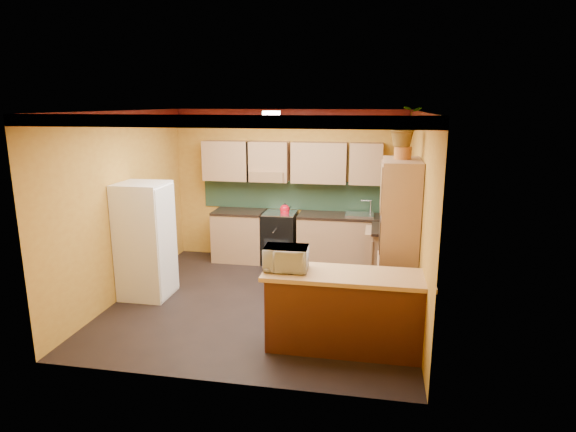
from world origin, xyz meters
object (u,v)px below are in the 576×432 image
object	(u,v)px
base_cabinets_back	(315,240)
fridge	(145,240)
microwave	(286,258)
breakfast_bar	(346,314)
pantry	(398,239)
stove	(280,238)

from	to	relation	value
base_cabinets_back	fridge	bearing A→B (deg)	-140.19
base_cabinets_back	microwave	distance (m)	3.03
microwave	fridge	bearing A→B (deg)	152.41
base_cabinets_back	breakfast_bar	distance (m)	3.06
pantry	microwave	world-z (taller)	pantry
fridge	breakfast_bar	world-z (taller)	fridge
stove	microwave	xyz separation A→B (m)	(0.67, -2.96, 0.61)
base_cabinets_back	microwave	xyz separation A→B (m)	(0.05, -2.96, 0.63)
pantry	breakfast_bar	xyz separation A→B (m)	(-0.60, -1.14, -0.61)
stove	pantry	world-z (taller)	pantry
microwave	stove	bearing A→B (deg)	100.46
stove	breakfast_bar	xyz separation A→B (m)	(1.37, -2.96, -0.02)
stove	breakfast_bar	bearing A→B (deg)	-65.16
base_cabinets_back	fridge	size ratio (longest dim) A/B	2.15
fridge	microwave	bearing A→B (deg)	-25.28
fridge	microwave	xyz separation A→B (m)	(2.30, -1.09, 0.22)
pantry	fridge	bearing A→B (deg)	-179.21
base_cabinets_back	pantry	size ratio (longest dim) A/B	1.74
base_cabinets_back	stove	bearing A→B (deg)	-180.00
stove	microwave	world-z (taller)	microwave
stove	fridge	world-z (taller)	fridge
microwave	breakfast_bar	bearing A→B (deg)	-2.31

